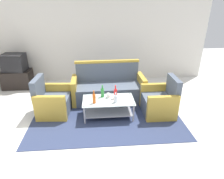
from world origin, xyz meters
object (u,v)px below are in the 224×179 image
armchair_left (53,102)px  bottle_green (103,92)px  bottle_orange (94,98)px  coffee_table (108,105)px  couch (108,88)px  bottle_clear (115,99)px  tv_stand (18,79)px  bottle_red (115,93)px  cup (108,95)px  television (14,62)px  armchair_right (160,102)px

armchair_left → bottle_green: 1.15m
bottle_orange → coffee_table: bearing=22.2°
couch → bottle_clear: size_ratio=8.21×
coffee_table → tv_stand: bearing=144.6°
bottle_red → cup: bottle_red is taller
couch → bottle_green: size_ratio=6.58×
bottle_red → couch: bearing=98.0°
armchair_left → bottle_orange: armchair_left is taller
bottle_green → tv_stand: (-2.42, 1.65, -0.25)m
armchair_left → television: television is taller
bottle_clear → cup: (-0.13, 0.24, -0.03)m
armchair_left → bottle_clear: 1.44m
couch → coffee_table: couch is taller
armchair_right → television: (-3.69, 1.77, 0.47)m
couch → armchair_right: 1.35m
coffee_table → bottle_red: bottle_red is taller
coffee_table → tv_stand: 3.12m
cup → television: (-2.55, 1.70, 0.30)m
bottle_green → bottle_clear: 0.39m
bottle_red → television: television is taller
armchair_right → cup: armchair_right is taller
tv_stand → bottle_green: bearing=-34.2°
coffee_table → television: bearing=144.6°
bottle_orange → bottle_red: (0.46, 0.19, 0.01)m
bottle_red → bottle_green: (-0.28, 0.09, -0.01)m
cup → bottle_orange: bearing=-143.3°
armchair_right → bottle_clear: armchair_right is taller
armchair_right → bottle_clear: 1.05m
bottle_clear → tv_stand: bottle_clear is taller
bottle_orange → television: television is taller
armchair_left → television: 2.10m
bottle_green → cup: bearing=-21.6°
coffee_table → bottle_clear: (0.14, -0.13, 0.22)m
cup → bottle_clear: bearing=-60.5°
armchair_left → coffee_table: size_ratio=0.77×
television → bottle_orange: bearing=145.2°
couch → bottle_orange: size_ratio=6.43×
armchair_left → tv_stand: bearing=-136.3°
bottle_green → television: bearing=145.7°
armchair_right → cup: (-1.15, 0.07, 0.17)m
television → tv_stand: bearing=90.0°
couch → cup: bearing=84.8°
armchair_left → tv_stand: size_ratio=1.06×
couch → bottle_green: (-0.17, -0.66, 0.20)m
bottle_clear → television: television is taller
couch → coffee_table: (-0.05, -0.82, -0.04)m
bottle_clear → cup: size_ratio=2.22×
coffee_table → cup: bearing=86.3°
coffee_table → television: (-2.54, 1.81, 0.49)m
couch → tv_stand: (-2.59, 0.99, -0.06)m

